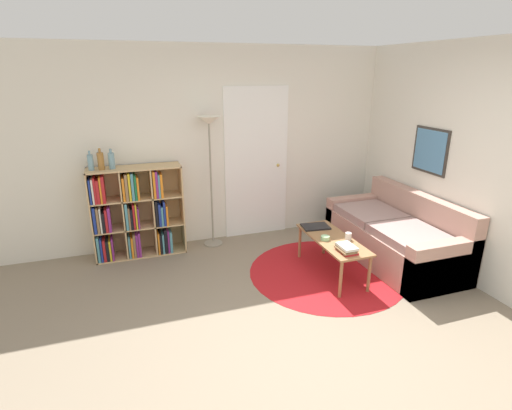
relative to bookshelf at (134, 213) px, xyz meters
name	(u,v)px	position (x,y,z in m)	size (l,w,h in m)	color
ground_plane	(317,348)	(1.36, -2.43, -0.56)	(14.00, 14.00, 0.00)	gray
wall_back	(233,147)	(1.37, 0.22, 0.72)	(7.27, 0.11, 2.60)	silver
wall_right	(432,154)	(3.52, -1.12, 0.74)	(0.08, 5.62, 2.60)	silver
rug	(326,272)	(2.09, -1.25, -0.56)	(1.81, 1.81, 0.01)	#B2191E
bookshelf	(134,213)	(0.00, 0.00, 0.00)	(1.12, 0.34, 1.16)	tan
floor_lamp	(209,137)	(1.01, 0.00, 0.91)	(0.31, 0.31, 1.73)	gray
couch	(397,237)	(3.10, -1.18, -0.27)	(0.88, 1.84, 0.83)	tan
coffee_table	(333,242)	(2.13, -1.27, -0.17)	(0.43, 1.09, 0.45)	#996B42
laptop	(316,227)	(2.10, -0.90, -0.11)	(0.35, 0.27, 0.02)	black
bowl	(325,238)	(2.03, -1.28, -0.10)	(0.10, 0.10, 0.05)	#9ED193
book_stack_on_table	(347,249)	(2.09, -1.64, -0.08)	(0.17, 0.23, 0.08)	#B21E23
cup	(348,236)	(2.28, -1.36, -0.08)	(0.07, 0.07, 0.08)	white
bottle_left	(91,162)	(-0.42, -0.01, 0.69)	(0.07, 0.07, 0.23)	#6B93A3
bottle_middle	(101,161)	(-0.31, -0.01, 0.70)	(0.08, 0.08, 0.26)	olive
bottle_right	(112,161)	(-0.19, 0.00, 0.69)	(0.07, 0.07, 0.24)	#6B93A3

